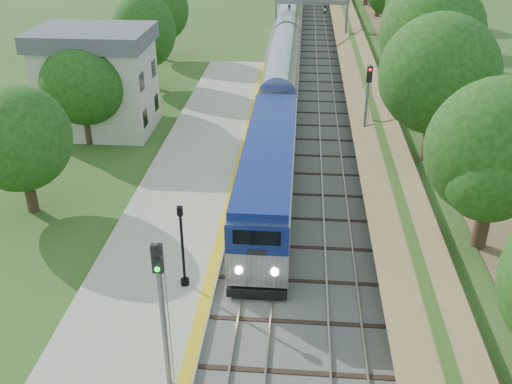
# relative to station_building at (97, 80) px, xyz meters

# --- Properties ---
(trackbed) EXTENTS (9.50, 170.00, 0.28)m
(trackbed) POSITION_rel_station_building_xyz_m (16.00, 30.00, -4.02)
(trackbed) COLOR #4C4944
(trackbed) RESTS_ON ground
(platform) EXTENTS (6.40, 68.00, 0.38)m
(platform) POSITION_rel_station_building_xyz_m (8.80, -14.00, -3.90)
(platform) COLOR #9E967F
(platform) RESTS_ON ground
(yellow_stripe) EXTENTS (0.55, 68.00, 0.01)m
(yellow_stripe) POSITION_rel_station_building_xyz_m (11.65, -14.00, -3.70)
(yellow_stripe) COLOR gold
(yellow_stripe) RESTS_ON platform
(embankment) EXTENTS (10.64, 170.00, 11.70)m
(embankment) POSITION_rel_station_building_xyz_m (24.35, 30.00, -2.14)
(embankment) COLOR brown
(embankment) RESTS_ON ground
(station_building) EXTENTS (8.60, 6.60, 8.00)m
(station_building) POSITION_rel_station_building_xyz_m (0.00, 0.00, 0.00)
(station_building) COLOR beige
(station_building) RESTS_ON ground
(signal_gantry) EXTENTS (8.40, 0.38, 6.20)m
(signal_gantry) POSITION_rel_station_building_xyz_m (16.47, 24.99, 0.73)
(signal_gantry) COLOR slate
(signal_gantry) RESTS_ON ground
(trees_behind_platform) EXTENTS (7.82, 53.32, 7.21)m
(trees_behind_platform) POSITION_rel_station_building_xyz_m (2.83, -9.33, 0.44)
(trees_behind_platform) COLOR #332316
(trees_behind_platform) RESTS_ON ground
(train) EXTENTS (2.90, 116.47, 4.27)m
(train) POSITION_rel_station_building_xyz_m (14.00, 36.57, -1.89)
(train) COLOR black
(train) RESTS_ON trackbed
(lamppost_far) EXTENTS (0.42, 0.42, 4.24)m
(lamppost_far) POSITION_rel_station_building_xyz_m (10.52, -20.02, -1.82)
(lamppost_far) COLOR black
(lamppost_far) RESTS_ON platform
(signal_platform) EXTENTS (0.37, 0.30, 6.40)m
(signal_platform) POSITION_rel_station_building_xyz_m (11.10, -26.15, 0.22)
(signal_platform) COLOR slate
(signal_platform) RESTS_ON platform
(signal_farside) EXTENTS (0.37, 0.29, 6.70)m
(signal_farside) POSITION_rel_station_building_xyz_m (20.20, -3.92, 0.13)
(signal_farside) COLOR slate
(signal_farside) RESTS_ON ground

